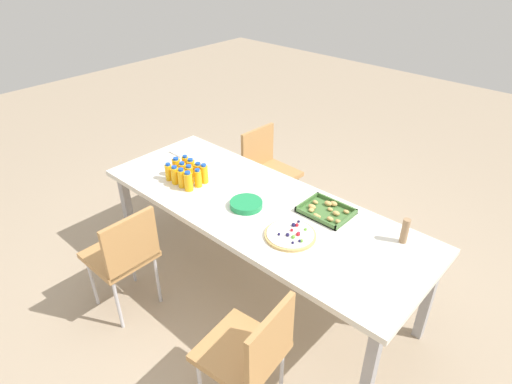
% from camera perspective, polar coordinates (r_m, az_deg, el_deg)
% --- Properties ---
extents(ground_plane, '(12.00, 12.00, 0.00)m').
position_cam_1_polar(ground_plane, '(3.39, 0.30, -11.99)').
color(ground_plane, tan).
extents(party_table, '(2.38, 0.89, 0.73)m').
position_cam_1_polar(party_table, '(2.97, 0.34, -2.61)').
color(party_table, silver).
rests_on(party_table, ground_plane).
extents(chair_near_right, '(0.44, 0.44, 0.83)m').
position_cam_1_polar(chair_near_right, '(2.35, -0.65, -20.17)').
color(chair_near_right, '#B7844C').
rests_on(chair_near_right, ground_plane).
extents(chair_near_left, '(0.40, 0.40, 0.83)m').
position_cam_1_polar(chair_near_left, '(3.01, -16.96, -7.67)').
color(chair_near_left, '#B7844C').
rests_on(chair_near_left, ground_plane).
extents(chair_far_left, '(0.42, 0.42, 0.83)m').
position_cam_1_polar(chair_far_left, '(3.88, 1.44, 3.37)').
color(chair_far_left, '#B7844C').
rests_on(chair_far_left, ground_plane).
extents(juice_bottle_0, '(0.05, 0.05, 0.14)m').
position_cam_1_polar(juice_bottle_0, '(3.26, -11.40, 2.59)').
color(juice_bottle_0, '#F9AE14').
rests_on(juice_bottle_0, party_table).
extents(juice_bottle_1, '(0.06, 0.06, 0.14)m').
position_cam_1_polar(juice_bottle_1, '(3.20, -10.60, 2.18)').
color(juice_bottle_1, '#FAAE14').
rests_on(juice_bottle_1, party_table).
extents(juice_bottle_2, '(0.06, 0.06, 0.15)m').
position_cam_1_polar(juice_bottle_2, '(3.15, -9.74, 1.79)').
color(juice_bottle_2, '#FAAE14').
rests_on(juice_bottle_2, party_table).
extents(juice_bottle_3, '(0.06, 0.06, 0.15)m').
position_cam_1_polar(juice_bottle_3, '(3.10, -8.88, 1.37)').
color(juice_bottle_3, '#F9AB14').
rests_on(juice_bottle_3, party_table).
extents(juice_bottle_4, '(0.06, 0.06, 0.15)m').
position_cam_1_polar(juice_bottle_4, '(3.30, -10.40, 3.21)').
color(juice_bottle_4, '#FAAD14').
rests_on(juice_bottle_4, party_table).
extents(juice_bottle_5, '(0.06, 0.06, 0.14)m').
position_cam_1_polar(juice_bottle_5, '(3.24, -9.62, 2.69)').
color(juice_bottle_5, '#F9AB14').
rests_on(juice_bottle_5, party_table).
extents(juice_bottle_6, '(0.06, 0.06, 0.14)m').
position_cam_1_polar(juice_bottle_6, '(3.19, -8.76, 2.28)').
color(juice_bottle_6, '#F9AE14').
rests_on(juice_bottle_6, party_table).
extents(juice_bottle_7, '(0.05, 0.05, 0.14)m').
position_cam_1_polar(juice_bottle_7, '(3.14, -7.64, 1.81)').
color(juice_bottle_7, '#FAAD14').
rests_on(juice_bottle_7, party_table).
extents(juice_bottle_8, '(0.05, 0.05, 0.14)m').
position_cam_1_polar(juice_bottle_8, '(3.33, -9.25, 3.60)').
color(juice_bottle_8, '#F9AC14').
rests_on(juice_bottle_8, party_table).
extents(juice_bottle_9, '(0.06, 0.06, 0.14)m').
position_cam_1_polar(juice_bottle_9, '(3.29, -8.54, 3.18)').
color(juice_bottle_9, '#FAAD14').
rests_on(juice_bottle_9, party_table).
extents(juice_bottle_10, '(0.06, 0.06, 0.13)m').
position_cam_1_polar(juice_bottle_10, '(3.24, -7.58, 2.73)').
color(juice_bottle_10, '#F9AD14').
rests_on(juice_bottle_10, party_table).
extents(juice_bottle_11, '(0.06, 0.06, 0.15)m').
position_cam_1_polar(juice_bottle_11, '(3.18, -6.83, 2.39)').
color(juice_bottle_11, '#F9AC14').
rests_on(juice_bottle_11, party_table).
extents(fruit_pizza, '(0.31, 0.31, 0.05)m').
position_cam_1_polar(fruit_pizza, '(2.65, 4.55, -5.60)').
color(fruit_pizza, tan).
rests_on(fruit_pizza, party_table).
extents(snack_tray, '(0.32, 0.26, 0.04)m').
position_cam_1_polar(snack_tray, '(2.89, 9.19, -2.47)').
color(snack_tray, '#477238').
rests_on(snack_tray, party_table).
extents(plate_stack, '(0.22, 0.22, 0.04)m').
position_cam_1_polar(plate_stack, '(2.91, -1.30, -1.60)').
color(plate_stack, '#1E8C4C').
rests_on(plate_stack, party_table).
extents(napkin_stack, '(0.15, 0.15, 0.01)m').
position_cam_1_polar(napkin_stack, '(3.67, -9.72, 5.28)').
color(napkin_stack, white).
rests_on(napkin_stack, party_table).
extents(cardboard_tube, '(0.04, 0.04, 0.16)m').
position_cam_1_polar(cardboard_tube, '(2.71, 18.99, -4.85)').
color(cardboard_tube, '#9E7A56').
rests_on(cardboard_tube, party_table).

